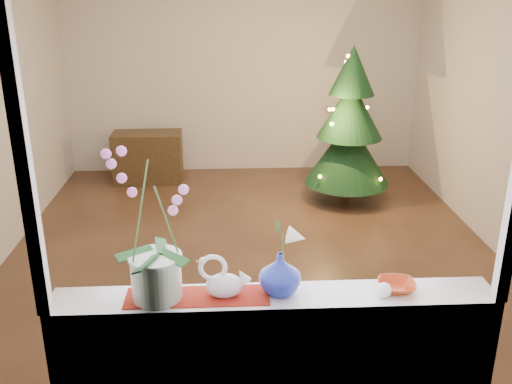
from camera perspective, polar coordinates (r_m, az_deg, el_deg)
ground at (r=5.37m, az=-0.35°, el=-5.85°), size 5.00×5.00×0.00m
wall_back at (r=7.39m, az=-1.31°, el=12.40°), size 4.50×0.10×2.70m
wall_front at (r=2.54m, az=2.25°, el=-3.37°), size 4.50×0.10×2.70m
wall_right at (r=5.51m, az=23.96°, el=7.93°), size 0.10×5.00×2.70m
windowsill at (r=2.86m, az=1.88°, el=-10.60°), size 2.20×0.26×0.04m
window_frame at (r=2.45m, az=2.30°, el=4.44°), size 2.22×0.06×1.60m
runner at (r=2.84m, az=-5.89°, el=-10.36°), size 0.70×0.20×0.01m
orchid_pot at (r=2.69m, az=-10.26°, el=-3.41°), size 0.34×0.34×0.76m
swan at (r=2.79m, az=-3.22°, el=-8.46°), size 0.28×0.20×0.21m
blue_vase at (r=2.81m, az=2.42°, el=-7.88°), size 0.26×0.26×0.25m
lily at (r=2.71m, az=2.49°, el=-3.83°), size 0.14×0.08×0.19m
paperweight at (r=2.88m, az=12.68°, el=-9.54°), size 0.09×0.09×0.08m
amber_dish at (r=2.96m, az=13.87°, el=-9.17°), size 0.18×0.18×0.04m
xmas_tree at (r=6.43m, az=9.34°, el=6.61°), size 1.07×1.07×1.74m
side_table at (r=7.22m, az=-10.75°, el=3.42°), size 0.84×0.43×0.63m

